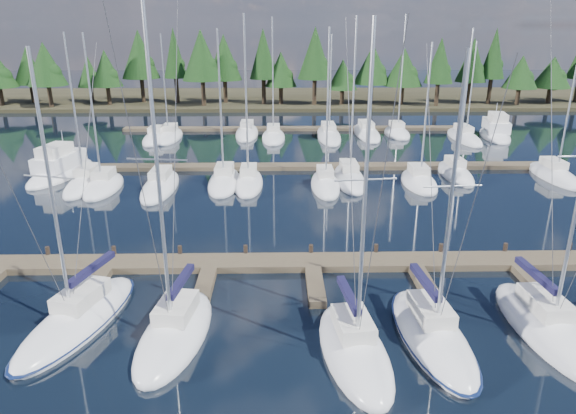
{
  "coord_description": "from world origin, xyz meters",
  "views": [
    {
      "loc": [
        -1.95,
        -9.67,
        13.53
      ],
      "look_at": [
        -1.35,
        22.0,
        2.29
      ],
      "focal_mm": 32.0,
      "sensor_mm": 36.0,
      "label": 1
    }
  ],
  "objects_px": {
    "front_sailboat_1": "(79,319)",
    "motor_yacht_right": "(495,133)",
    "front_sailboat_3": "(354,349)",
    "front_sailboat_5": "(546,327)",
    "front_sailboat_4": "(432,334)",
    "motor_yacht_left": "(61,170)",
    "main_dock": "(313,267)",
    "front_sailboat_2": "(175,332)"
  },
  "relations": [
    {
      "from": "front_sailboat_3",
      "to": "front_sailboat_4",
      "type": "xyz_separation_m",
      "value": [
        3.69,
        1.07,
        -0.02
      ]
    },
    {
      "from": "main_dock",
      "to": "front_sailboat_2",
      "type": "bearing_deg",
      "value": -134.89
    },
    {
      "from": "front_sailboat_1",
      "to": "motor_yacht_right",
      "type": "height_order",
      "value": "front_sailboat_1"
    },
    {
      "from": "motor_yacht_left",
      "to": "motor_yacht_right",
      "type": "height_order",
      "value": "motor_yacht_right"
    },
    {
      "from": "main_dock",
      "to": "front_sailboat_2",
      "type": "distance_m",
      "value": 9.54
    },
    {
      "from": "front_sailboat_2",
      "to": "front_sailboat_4",
      "type": "bearing_deg",
      "value": -1.85
    },
    {
      "from": "motor_yacht_right",
      "to": "front_sailboat_4",
      "type": "bearing_deg",
      "value": -115.04
    },
    {
      "from": "front_sailboat_1",
      "to": "front_sailboat_5",
      "type": "xyz_separation_m",
      "value": [
        22.02,
        -1.11,
        0.02
      ]
    },
    {
      "from": "main_dock",
      "to": "motor_yacht_left",
      "type": "xyz_separation_m",
      "value": [
        -22.71,
        20.51,
        0.34
      ]
    },
    {
      "from": "motor_yacht_right",
      "to": "front_sailboat_3",
      "type": "bearing_deg",
      "value": -118.23
    },
    {
      "from": "front_sailboat_1",
      "to": "front_sailboat_2",
      "type": "distance_m",
      "value": 4.98
    },
    {
      "from": "motor_yacht_right",
      "to": "motor_yacht_left",
      "type": "bearing_deg",
      "value": -160.57
    },
    {
      "from": "main_dock",
      "to": "front_sailboat_4",
      "type": "relative_size",
      "value": 3.24
    },
    {
      "from": "front_sailboat_5",
      "to": "motor_yacht_left",
      "type": "relative_size",
      "value": 1.48
    },
    {
      "from": "front_sailboat_1",
      "to": "motor_yacht_left",
      "type": "height_order",
      "value": "front_sailboat_1"
    },
    {
      "from": "front_sailboat_2",
      "to": "motor_yacht_right",
      "type": "distance_m",
      "value": 55.11
    },
    {
      "from": "front_sailboat_5",
      "to": "front_sailboat_1",
      "type": "bearing_deg",
      "value": 177.11
    },
    {
      "from": "front_sailboat_1",
      "to": "front_sailboat_5",
      "type": "relative_size",
      "value": 0.87
    },
    {
      "from": "front_sailboat_1",
      "to": "front_sailboat_5",
      "type": "distance_m",
      "value": 22.05
    },
    {
      "from": "front_sailboat_3",
      "to": "main_dock",
      "type": "bearing_deg",
      "value": 98.81
    },
    {
      "from": "main_dock",
      "to": "motor_yacht_right",
      "type": "bearing_deg",
      "value": 55.49
    },
    {
      "from": "front_sailboat_1",
      "to": "front_sailboat_4",
      "type": "bearing_deg",
      "value": -5.58
    },
    {
      "from": "front_sailboat_5",
      "to": "motor_yacht_left",
      "type": "height_order",
      "value": "front_sailboat_5"
    },
    {
      "from": "front_sailboat_3",
      "to": "front_sailboat_5",
      "type": "distance_m",
      "value": 9.33
    },
    {
      "from": "front_sailboat_3",
      "to": "front_sailboat_4",
      "type": "relative_size",
      "value": 1.08
    },
    {
      "from": "front_sailboat_5",
      "to": "front_sailboat_3",
      "type": "bearing_deg",
      "value": -170.31
    },
    {
      "from": "main_dock",
      "to": "motor_yacht_right",
      "type": "height_order",
      "value": "motor_yacht_right"
    },
    {
      "from": "front_sailboat_3",
      "to": "motor_yacht_left",
      "type": "bearing_deg",
      "value": 129.87
    },
    {
      "from": "front_sailboat_2",
      "to": "motor_yacht_left",
      "type": "height_order",
      "value": "front_sailboat_2"
    },
    {
      "from": "front_sailboat_1",
      "to": "front_sailboat_3",
      "type": "height_order",
      "value": "front_sailboat_3"
    },
    {
      "from": "front_sailboat_1",
      "to": "front_sailboat_2",
      "type": "height_order",
      "value": "front_sailboat_2"
    },
    {
      "from": "main_dock",
      "to": "motor_yacht_left",
      "type": "bearing_deg",
      "value": 137.91
    },
    {
      "from": "front_sailboat_5",
      "to": "front_sailboat_4",
      "type": "bearing_deg",
      "value": -174.8
    },
    {
      "from": "motor_yacht_left",
      "to": "front_sailboat_3",
      "type": "bearing_deg",
      "value": -50.13
    },
    {
      "from": "front_sailboat_5",
      "to": "main_dock",
      "type": "bearing_deg",
      "value": 147.64
    },
    {
      "from": "motor_yacht_left",
      "to": "motor_yacht_right",
      "type": "distance_m",
      "value": 51.54
    },
    {
      "from": "front_sailboat_4",
      "to": "front_sailboat_5",
      "type": "distance_m",
      "value": 5.52
    },
    {
      "from": "front_sailboat_1",
      "to": "front_sailboat_3",
      "type": "distance_m",
      "value": 13.11
    },
    {
      "from": "front_sailboat_1",
      "to": "motor_yacht_right",
      "type": "relative_size",
      "value": 1.27
    },
    {
      "from": "front_sailboat_5",
      "to": "front_sailboat_2",
      "type": "bearing_deg",
      "value": -179.59
    },
    {
      "from": "motor_yacht_left",
      "to": "motor_yacht_right",
      "type": "relative_size",
      "value": 0.98
    },
    {
      "from": "front_sailboat_4",
      "to": "front_sailboat_1",
      "type": "bearing_deg",
      "value": 174.42
    }
  ]
}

